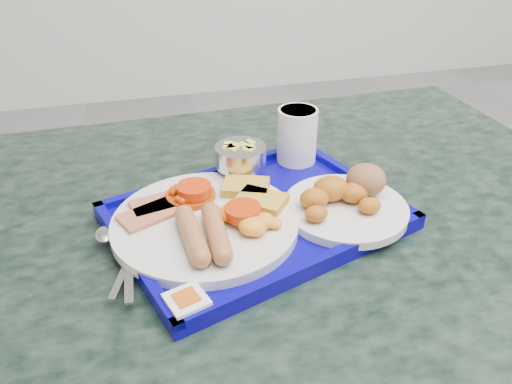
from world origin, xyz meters
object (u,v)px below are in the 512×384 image
at_px(table, 241,308).
at_px(juice_cup, 297,134).
at_px(main_plate, 212,219).
at_px(tray, 256,218).
at_px(fruit_bowl, 241,157).
at_px(bread_plate, 347,199).

height_order(table, juice_cup, juice_cup).
bearing_deg(table, main_plate, -140.08).
height_order(tray, fruit_bowl, fruit_bowl).
bearing_deg(bread_plate, table, 162.12).
bearing_deg(table, fruit_bowl, 74.95).
relative_size(main_plate, juice_cup, 2.78).
height_order(main_plate, fruit_bowl, fruit_bowl).
bearing_deg(main_plate, tray, 11.37).
bearing_deg(fruit_bowl, table, -105.05).
bearing_deg(tray, table, 124.03).
height_order(table, bread_plate, bread_plate).
bearing_deg(fruit_bowl, tray, -92.37).
distance_m(tray, fruit_bowl, 0.12).
bearing_deg(juice_cup, main_plate, -138.30).
distance_m(bread_plate, fruit_bowl, 0.19).
height_order(table, main_plate, main_plate).
bearing_deg(main_plate, juice_cup, 41.70).
height_order(tray, juice_cup, juice_cup).
bearing_deg(main_plate, fruit_bowl, 60.45).
relative_size(bread_plate, juice_cup, 1.93).
distance_m(tray, juice_cup, 0.20).
bearing_deg(tray, juice_cup, 52.63).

